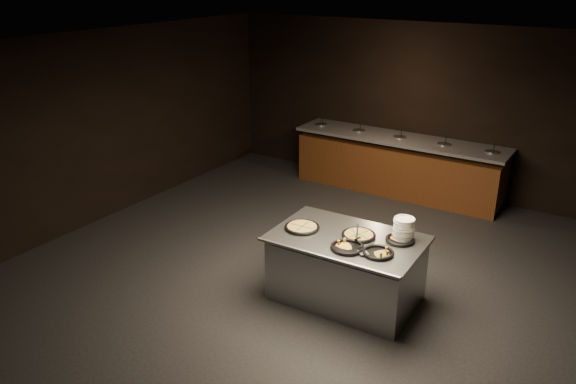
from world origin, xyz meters
name	(u,v)px	position (x,y,z in m)	size (l,w,h in m)	color
room	(288,172)	(0.00, 0.00, 1.45)	(7.02, 8.02, 2.92)	black
salad_bar	(397,169)	(0.00, 3.56, 0.44)	(3.70, 0.83, 1.18)	#512D13
serving_counter	(346,269)	(0.84, -0.03, 0.40)	(1.76, 1.15, 0.83)	#A6A8AD
plate_stack	(404,229)	(1.39, 0.27, 0.95)	(0.24, 0.24, 0.25)	white
pan_veggie_whole	(302,227)	(0.27, -0.12, 0.84)	(0.42, 0.42, 0.04)	black
pan_cheese_whole	(359,235)	(0.94, 0.05, 0.84)	(0.40, 0.40, 0.04)	black
pan_cheese_slices_a	(400,240)	(1.39, 0.19, 0.84)	(0.34, 0.34, 0.04)	black
pan_cheese_slices_b	(347,247)	(0.97, -0.29, 0.84)	(0.38, 0.38, 0.04)	black
pan_veggie_slices	(378,253)	(1.31, -0.23, 0.84)	(0.35, 0.35, 0.04)	black
server_left	(356,233)	(0.94, -0.02, 0.90)	(0.21, 0.30, 0.17)	#A6A8AD
server_right	(359,242)	(1.08, -0.23, 0.91)	(0.28, 0.28, 0.18)	#A6A8AD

